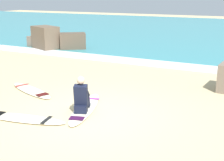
{
  "coord_description": "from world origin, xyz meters",
  "views": [
    {
      "loc": [
        4.07,
        -6.62,
        3.06
      ],
      "look_at": [
        -0.2,
        1.52,
        0.55
      ],
      "focal_mm": 51.38,
      "sensor_mm": 36.0,
      "label": 1
    }
  ],
  "objects": [
    {
      "name": "surfboard_spare_far",
      "position": [
        -2.83,
        0.92,
        0.04
      ],
      "size": [
        2.32,
        1.32,
        0.08
      ],
      "color": "#EFE5C6",
      "rests_on": "ground"
    },
    {
      "name": "sea",
      "position": [
        0.0,
        20.28,
        0.05
      ],
      "size": [
        80.0,
        28.0,
        0.1
      ],
      "primitive_type": "cube",
      "color": "teal",
      "rests_on": "ground"
    },
    {
      "name": "rock_outcrop_distant",
      "position": [
        -7.12,
        7.57,
        0.54
      ],
      "size": [
        3.57,
        2.16,
        1.32
      ],
      "color": "brown",
      "rests_on": "ground"
    },
    {
      "name": "ground_plane",
      "position": [
        0.0,
        0.0,
        0.0
      ],
      "size": [
        80.0,
        80.0,
        0.0
      ],
      "primitive_type": "plane",
      "color": "#CCB584"
    },
    {
      "name": "surfboard_main",
      "position": [
        -0.39,
        0.32,
        0.04
      ],
      "size": [
        1.28,
        2.63,
        0.08
      ],
      "color": "#EFE5C6",
      "rests_on": "ground"
    },
    {
      "name": "surfer_seated",
      "position": [
        -0.31,
        0.03,
        0.44
      ],
      "size": [
        0.58,
        0.77,
        0.95
      ],
      "color": "black",
      "rests_on": "surfboard_main"
    },
    {
      "name": "surfboard_spare_near",
      "position": [
        -1.37,
        -1.02,
        0.04
      ],
      "size": [
        2.35,
        0.95,
        0.08
      ],
      "color": "#EFE5C6",
      "rests_on": "ground"
    },
    {
      "name": "breaking_foam",
      "position": [
        0.0,
        6.58,
        0.06
      ],
      "size": [
        80.0,
        0.9,
        0.11
      ],
      "primitive_type": "cube",
      "color": "white",
      "rests_on": "ground"
    }
  ]
}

